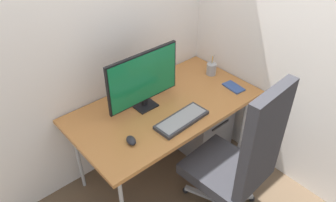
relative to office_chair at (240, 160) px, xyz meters
name	(u,v)px	position (x,y,z in m)	size (l,w,h in m)	color
ground_plane	(165,168)	(-0.07, 0.70, -0.61)	(8.00, 8.00, 0.00)	brown
wall_back	(126,3)	(-0.07, 1.13, 0.79)	(2.83, 0.04, 2.80)	white
wall_side_right	(260,1)	(0.70, 0.51, 0.79)	(0.04, 2.14, 2.80)	white
desk	(165,109)	(-0.07, 0.70, 0.06)	(1.48, 0.80, 0.71)	#B27038
office_chair	(240,160)	(0.00, 0.00, 0.00)	(0.58, 0.59, 1.25)	black
filing_cabinet	(201,122)	(0.39, 0.72, -0.34)	(0.41, 0.46, 0.55)	slate
monitor	(143,79)	(-0.19, 0.80, 0.35)	(0.61, 0.13, 0.46)	black
keyboard	(182,120)	(-0.10, 0.47, 0.11)	(0.43, 0.18, 0.03)	#333338
mouse	(131,140)	(-0.51, 0.53, 0.12)	(0.06, 0.10, 0.04)	black
pen_holder	(211,69)	(0.54, 0.78, 0.15)	(0.09, 0.09, 0.19)	#9EA0A5
notebook	(234,87)	(0.52, 0.51, 0.11)	(0.10, 0.18, 0.01)	#334C8C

